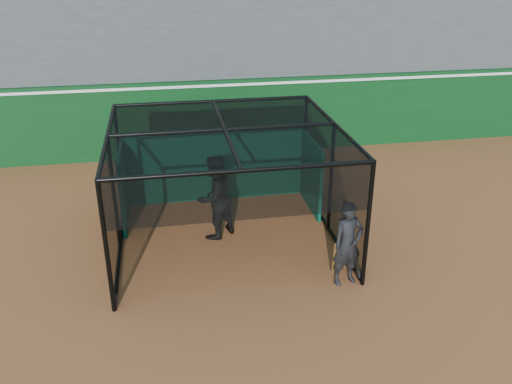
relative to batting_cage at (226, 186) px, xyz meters
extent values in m
plane|color=brown|center=(0.08, -2.51, -1.37)|extent=(120.00, 120.00, 0.00)
cube|color=#0A3915|center=(0.08, 5.99, -0.12)|extent=(50.00, 0.45, 2.50)
cube|color=white|center=(0.08, 5.99, 0.98)|extent=(50.00, 0.50, 0.08)
cube|color=#4C4C4F|center=(0.08, 9.87, 2.51)|extent=(50.00, 7.85, 7.75)
cube|color=#074630|center=(0.00, 2.29, -0.42)|extent=(4.92, 0.10, 1.90)
cylinder|color=black|center=(-2.52, -2.24, -1.26)|extent=(0.08, 0.22, 0.22)
cylinder|color=black|center=(2.52, -2.24, -1.26)|extent=(0.08, 0.22, 0.22)
cylinder|color=black|center=(-2.52, 2.21, -1.26)|extent=(0.08, 0.22, 0.22)
cylinder|color=black|center=(2.52, 2.21, -1.26)|extent=(0.08, 0.22, 0.22)
imported|color=black|center=(-0.26, 0.18, -0.34)|extent=(1.27, 1.23, 2.06)
imported|color=black|center=(2.19, -2.28, -0.45)|extent=(0.76, 0.59, 1.83)
cylinder|color=#593819|center=(1.94, -2.23, -0.82)|extent=(0.14, 0.34, 0.88)
camera|label=1|loc=(-1.33, -11.36, 5.06)|focal=38.00mm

